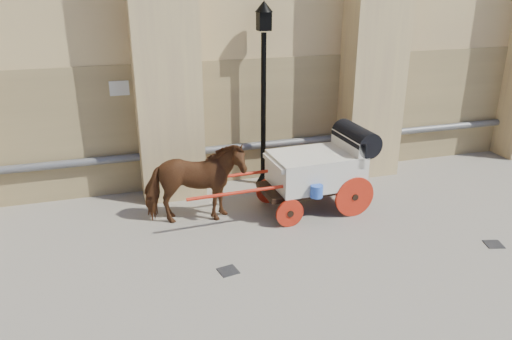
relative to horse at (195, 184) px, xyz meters
name	(u,v)px	position (x,y,z in m)	size (l,w,h in m)	color
ground	(260,266)	(0.76, -2.02, -0.86)	(90.00, 90.00, 0.00)	gray
horse	(195,184)	(0.00, 0.00, 0.00)	(0.93, 2.04, 1.72)	brown
carriage	(322,166)	(2.74, -0.11, 0.11)	(4.15, 1.51, 1.80)	black
street_lamp	(264,92)	(1.96, 1.56, 1.44)	(0.40, 0.40, 4.30)	black
drain_grate_near	(228,271)	(0.18, -2.01, -0.85)	(0.32, 0.32, 0.01)	black
drain_grate_far	(494,244)	(5.27, -2.60, -0.85)	(0.32, 0.32, 0.01)	black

